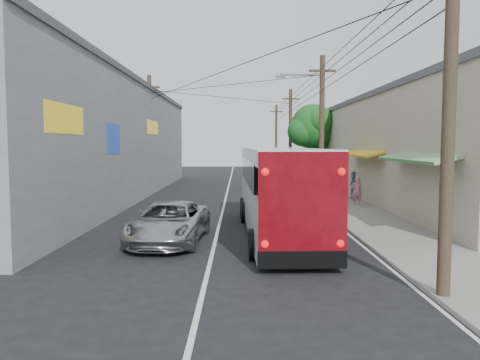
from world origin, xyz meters
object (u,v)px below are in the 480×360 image
object	(u,v)px
pedestrian_near	(357,191)
pedestrian_far	(353,185)
coach_bus	(278,190)
jeepney	(169,222)
parked_suv	(303,193)
parked_car_far	(284,177)
parked_car_mid	(280,179)

from	to	relation	value
pedestrian_near	pedestrian_far	xyz separation A→B (m)	(0.46, 2.78, 0.07)
coach_bus	jeepney	world-z (taller)	coach_bus
jeepney	pedestrian_far	xyz separation A→B (m)	(9.16, 11.89, 0.25)
parked_suv	parked_car_far	bearing A→B (deg)	88.06
parked_car_mid	parked_car_far	bearing A→B (deg)	80.37
coach_bus	parked_car_far	world-z (taller)	coach_bus
coach_bus	parked_car_far	distance (m)	21.63
parked_suv	coach_bus	bearing A→B (deg)	-105.07
parked_car_far	pedestrian_near	size ratio (longest dim) A/B	2.67
pedestrian_far	jeepney	bearing A→B (deg)	57.84
parked_suv	parked_car_mid	xyz separation A→B (m)	(-0.26, 11.29, -0.08)
coach_bus	pedestrian_far	world-z (taller)	coach_bus
pedestrian_near	parked_suv	bearing A→B (deg)	1.16
parked_suv	pedestrian_near	world-z (taller)	pedestrian_near
parked_suv	pedestrian_near	size ratio (longest dim) A/B	3.36
coach_bus	pedestrian_far	distance (m)	11.67
parked_car_mid	parked_suv	bearing A→B (deg)	-84.95
pedestrian_far	parked_car_far	bearing A→B (deg)	-69.44
pedestrian_near	coach_bus	bearing A→B (deg)	61.03
jeepney	pedestrian_far	bearing A→B (deg)	56.37
coach_bus	parked_car_mid	distance (m)	19.11
jeepney	parked_suv	bearing A→B (deg)	61.71
parked_suv	pedestrian_near	bearing A→B (deg)	-3.11
parked_car_far	pedestrian_far	size ratio (longest dim) A/B	2.45
parked_car_far	parked_car_mid	bearing A→B (deg)	-101.71
parked_suv	parked_car_mid	bearing A→B (deg)	90.74
parked_car_mid	parked_car_far	distance (m)	2.54
coach_bus	jeepney	distance (m)	4.24
parked_suv	pedestrian_near	xyz separation A→B (m)	(2.87, -0.13, 0.14)
coach_bus	parked_car_mid	world-z (taller)	coach_bus
parked_car_far	jeepney	bearing A→B (deg)	-103.33
jeepney	parked_suv	xyz separation A→B (m)	(5.83, 9.24, 0.04)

